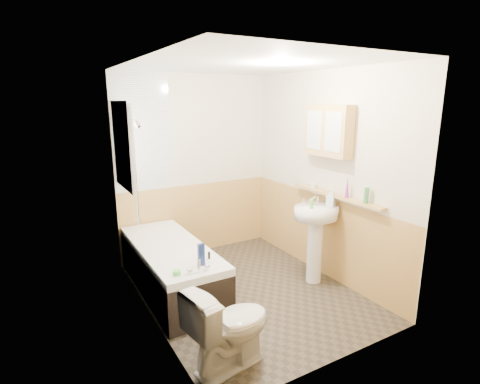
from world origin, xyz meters
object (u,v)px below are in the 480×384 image
toilet (230,327)px  sink (316,228)px  bathtub (171,267)px  medicine_cabinet (328,131)px  pine_shelf (335,196)px

toilet → sink: sink is taller
sink → bathtub: bearing=147.5°
bathtub → toilet: size_ratio=2.45×
toilet → medicine_cabinet: medicine_cabinet is taller
toilet → medicine_cabinet: (1.77, 0.87, 1.45)m
toilet → sink: (1.60, 0.81, 0.32)m
bathtub → medicine_cabinet: 2.39m
bathtub → toilet: toilet is taller
toilet → pine_shelf: pine_shelf is taller
toilet → pine_shelf: bearing=-77.3°
sink → pine_shelf: 0.45m
medicine_cabinet → toilet: bearing=-153.8°
toilet → sink: bearing=-72.4°
sink → medicine_cabinet: size_ratio=1.65×
sink → toilet: bearing=-162.7°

